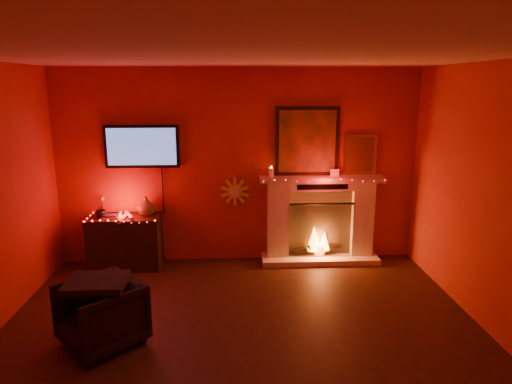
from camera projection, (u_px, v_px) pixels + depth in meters
The scene contains 6 objects.
room at pixel (242, 218), 3.91m from camera, with size 5.00×5.00×5.00m.
fireplace at pixel (320, 211), 6.43m from camera, with size 1.72×0.40×2.18m.
tv at pixel (142, 147), 6.16m from camera, with size 1.00×0.07×1.24m.
sunburst_clock at pixel (235, 192), 6.40m from camera, with size 0.40×0.03×0.40m.
console_table at pixel (126, 240), 6.25m from camera, with size 0.95×0.60×0.98m.
armchair at pixel (101, 314), 4.37m from camera, with size 0.68×0.70×0.64m, color black.
Camera 1 is at (-0.07, -3.76, 2.46)m, focal length 32.00 mm.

